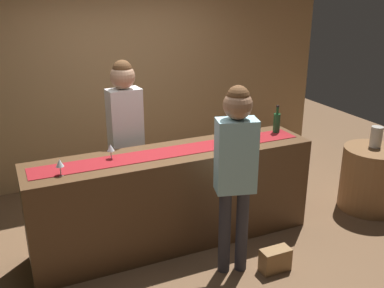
# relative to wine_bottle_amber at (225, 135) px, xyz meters

# --- Properties ---
(ground_plane) EXTENTS (10.00, 10.00, 0.00)m
(ground_plane) POSITION_rel_wine_bottle_amber_xyz_m (-0.53, 0.04, -1.09)
(ground_plane) COLOR brown
(back_wall) EXTENTS (6.00, 0.12, 2.90)m
(back_wall) POSITION_rel_wine_bottle_amber_xyz_m (-0.53, 1.94, 0.36)
(back_wall) COLOR tan
(back_wall) RESTS_ON ground
(bar_counter) EXTENTS (2.81, 0.60, 0.98)m
(bar_counter) POSITION_rel_wine_bottle_amber_xyz_m (-0.53, 0.04, -0.60)
(bar_counter) COLOR #543821
(bar_counter) RESTS_ON ground
(counter_runner_cloth) EXTENTS (2.67, 0.28, 0.01)m
(counter_runner_cloth) POSITION_rel_wine_bottle_amber_xyz_m (-0.53, 0.04, -0.11)
(counter_runner_cloth) COLOR maroon
(counter_runner_cloth) RESTS_ON bar_counter
(wine_bottle_amber) EXTENTS (0.07, 0.07, 0.30)m
(wine_bottle_amber) POSITION_rel_wine_bottle_amber_xyz_m (0.00, 0.00, 0.00)
(wine_bottle_amber) COLOR brown
(wine_bottle_amber) RESTS_ON bar_counter
(wine_bottle_green) EXTENTS (0.07, 0.07, 0.30)m
(wine_bottle_green) POSITION_rel_wine_bottle_amber_xyz_m (0.70, 0.12, 0.00)
(wine_bottle_green) COLOR #194723
(wine_bottle_green) RESTS_ON bar_counter
(wine_glass_near_customer) EXTENTS (0.07, 0.07, 0.14)m
(wine_glass_near_customer) POSITION_rel_wine_bottle_amber_xyz_m (-1.12, 0.11, -0.01)
(wine_glass_near_customer) COLOR silver
(wine_glass_near_customer) RESTS_ON bar_counter
(wine_glass_mid_counter) EXTENTS (0.07, 0.07, 0.14)m
(wine_glass_mid_counter) POSITION_rel_wine_bottle_amber_xyz_m (-1.60, -0.08, -0.01)
(wine_glass_mid_counter) COLOR silver
(wine_glass_mid_counter) RESTS_ON bar_counter
(wine_glass_far_end) EXTENTS (0.07, 0.07, 0.14)m
(wine_glass_far_end) POSITION_rel_wine_bottle_amber_xyz_m (0.37, 0.04, -0.01)
(wine_glass_far_end) COLOR silver
(wine_glass_far_end) RESTS_ON bar_counter
(bartender) EXTENTS (0.35, 0.25, 1.79)m
(bartender) POSITION_rel_wine_bottle_amber_xyz_m (-0.83, 0.62, 0.03)
(bartender) COLOR #26262B
(bartender) RESTS_ON ground
(customer_sipping) EXTENTS (0.38, 0.28, 1.74)m
(customer_sipping) POSITION_rel_wine_bottle_amber_xyz_m (-0.23, -0.63, -0.01)
(customer_sipping) COLOR #33333D
(customer_sipping) RESTS_ON ground
(round_side_table) EXTENTS (0.68, 0.68, 0.74)m
(round_side_table) POSITION_rel_wine_bottle_amber_xyz_m (1.82, -0.22, -0.72)
(round_side_table) COLOR brown
(round_side_table) RESTS_ON ground
(vase_on_side_table) EXTENTS (0.13, 0.13, 0.24)m
(vase_on_side_table) POSITION_rel_wine_bottle_amber_xyz_m (1.86, -0.18, -0.23)
(vase_on_side_table) COLOR #B7B2A8
(vase_on_side_table) RESTS_ON round_side_table
(handbag) EXTENTS (0.28, 0.14, 0.22)m
(handbag) POSITION_rel_wine_bottle_amber_xyz_m (0.12, -0.81, -0.98)
(handbag) COLOR olive
(handbag) RESTS_ON ground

